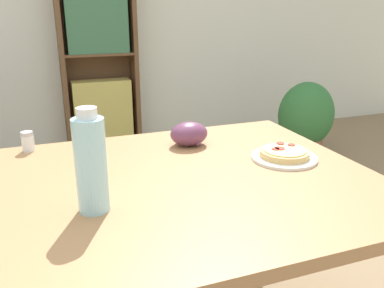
% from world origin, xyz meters
% --- Properties ---
extents(dining_table, '(1.29, 0.94, 0.75)m').
position_xyz_m(dining_table, '(0.10, -0.04, 0.66)').
color(dining_table, '#A37549').
rests_on(dining_table, ground_plane).
extents(pizza_on_plate, '(0.22, 0.22, 0.04)m').
position_xyz_m(pizza_on_plate, '(0.55, -0.01, 0.76)').
color(pizza_on_plate, white).
rests_on(pizza_on_plate, dining_table).
extents(grape_bunch, '(0.14, 0.11, 0.09)m').
position_xyz_m(grape_bunch, '(0.30, 0.23, 0.79)').
color(grape_bunch, '#6B3856').
rests_on(grape_bunch, dining_table).
extents(drink_bottle, '(0.08, 0.08, 0.26)m').
position_xyz_m(drink_bottle, '(-0.09, -0.15, 0.87)').
color(drink_bottle, '#A3DBEA').
rests_on(drink_bottle, dining_table).
extents(salt_shaker, '(0.04, 0.04, 0.07)m').
position_xyz_m(salt_shaker, '(-0.24, 0.37, 0.78)').
color(salt_shaker, white).
rests_on(salt_shaker, dining_table).
extents(bookshelf, '(0.64, 0.25, 1.69)m').
position_xyz_m(bookshelf, '(0.30, 2.47, 0.78)').
color(bookshelf, brown).
rests_on(bookshelf, ground_plane).
extents(potted_plant_floor, '(0.48, 0.40, 0.65)m').
position_xyz_m(potted_plant_floor, '(1.84, 1.64, 0.34)').
color(potted_plant_floor, '#8E5B42').
rests_on(potted_plant_floor, ground_plane).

